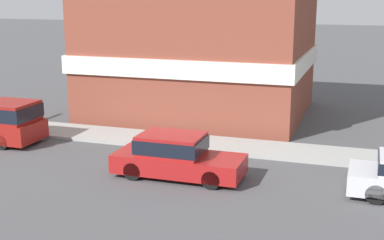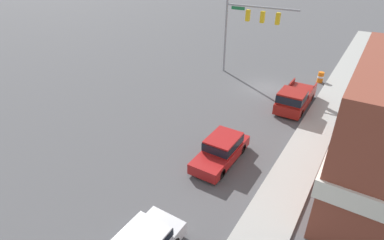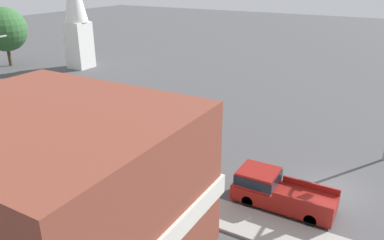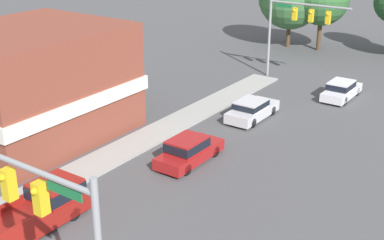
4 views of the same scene
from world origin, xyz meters
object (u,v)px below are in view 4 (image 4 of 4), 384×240
at_px(pickup_truck_parked, 40,208).
at_px(car_oncoming, 341,89).
at_px(car_second_ahead, 252,109).
at_px(car_lead, 189,150).

bearing_deg(pickup_truck_parked, car_oncoming, 78.91).
bearing_deg(car_oncoming, car_second_ahead, 65.50).
bearing_deg(car_lead, pickup_truck_parked, -100.93).
relative_size(car_second_ahead, pickup_truck_parked, 0.85).
bearing_deg(pickup_truck_parked, car_second_ahead, 85.41).
distance_m(car_oncoming, pickup_truck_parked, 26.10).
bearing_deg(car_second_ahead, car_oncoming, 65.50).
xyz_separation_m(car_oncoming, pickup_truck_parked, (-5.02, -25.61, 0.17)).
xyz_separation_m(car_lead, car_second_ahead, (-0.40, 8.30, -0.07)).
height_order(car_oncoming, pickup_truck_parked, pickup_truck_parked).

